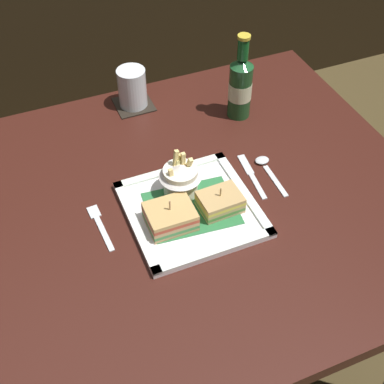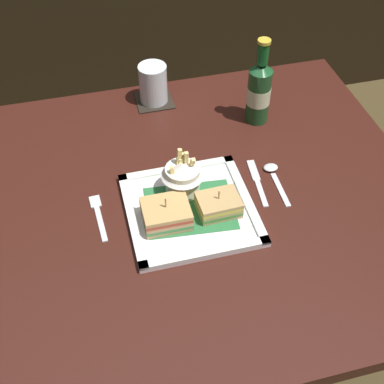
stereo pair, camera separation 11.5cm
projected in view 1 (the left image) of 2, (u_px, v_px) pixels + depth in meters
name	position (u px, v px, depth m)	size (l,w,h in m)	color
ground_plane	(192.00, 351.00, 1.72)	(6.00, 6.00, 0.00)	#47381E
dining_table	(193.00, 230.00, 1.28)	(1.07, 0.94, 0.73)	#3A1811
square_plate	(191.00, 210.00, 1.16)	(0.28, 0.28, 0.02)	white
sandwich_half_left	(170.00, 217.00, 1.11)	(0.10, 0.09, 0.07)	tan
sandwich_half_right	(220.00, 202.00, 1.14)	(0.09, 0.07, 0.06)	tan
fries_cup	(180.00, 176.00, 1.16)	(0.10, 0.10, 0.11)	white
beer_bottle	(240.00, 86.00, 1.35)	(0.06, 0.06, 0.23)	#1D4721
drink_coaster	(134.00, 105.00, 1.44)	(0.10, 0.10, 0.00)	black
water_glass	(132.00, 90.00, 1.41)	(0.08, 0.08, 0.11)	silver
fork	(100.00, 225.00, 1.14)	(0.03, 0.14, 0.00)	silver
knife	(251.00, 174.00, 1.25)	(0.03, 0.16, 0.00)	silver
spoon	(266.00, 166.00, 1.26)	(0.03, 0.14, 0.01)	silver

